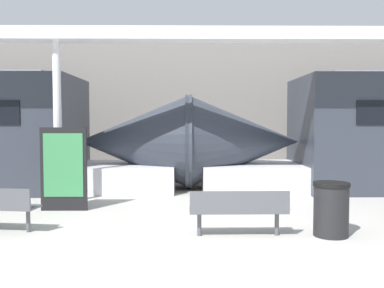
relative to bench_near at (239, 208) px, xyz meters
name	(u,v)px	position (x,y,z in m)	size (l,w,h in m)	color
ground_plane	(198,262)	(-0.70, -1.24, -0.47)	(60.00, 60.00, 0.00)	#B2AFA8
station_wall	(191,104)	(-0.70, 8.65, 2.03)	(56.00, 0.20, 5.00)	gray
bench_near	(239,208)	(0.00, 0.00, 0.00)	(1.61, 0.46, 0.77)	#4C4F54
trash_bin	(331,209)	(1.52, 0.04, -0.03)	(0.59, 0.59, 0.89)	black
poster_board	(64,169)	(-3.44, 2.08, 0.42)	(0.97, 0.07, 1.76)	black
support_column_near	(58,123)	(-3.77, 2.79, 1.37)	(0.18, 0.18, 3.67)	silver
canopy_beam	(56,35)	(-3.77, 2.79, 3.34)	(28.00, 0.60, 0.28)	silver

